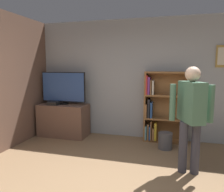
{
  "coord_description": "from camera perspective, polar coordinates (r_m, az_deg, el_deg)",
  "views": [
    {
      "loc": [
        0.79,
        -2.26,
        1.64
      ],
      "look_at": [
        -0.3,
        1.66,
        1.09
      ],
      "focal_mm": 35.0,
      "sensor_mm": 36.0,
      "label": 1
    }
  ],
  "objects": [
    {
      "name": "tv_ledge",
      "position": [
        5.34,
        -12.48,
        -6.15
      ],
      "size": [
        1.14,
        0.55,
        0.76
      ],
      "color": "brown",
      "rests_on": "ground_plane"
    },
    {
      "name": "wall_back",
      "position": [
        5.04,
        6.59,
        4.37
      ],
      "size": [
        6.64,
        0.09,
        2.7
      ],
      "color": "#9EA3A8",
      "rests_on": "ground_plane"
    },
    {
      "name": "waste_bin",
      "position": [
        4.58,
        13.72,
        -11.27
      ],
      "size": [
        0.28,
        0.28,
        0.33
      ],
      "color": "#4C4C51",
      "rests_on": "ground_plane"
    },
    {
      "name": "wall_side_brick",
      "position": [
        4.79,
        -25.57,
        3.48
      ],
      "size": [
        0.06,
        4.28,
        2.7
      ],
      "color": "brown",
      "rests_on": "ground_plane"
    },
    {
      "name": "television",
      "position": [
        5.24,
        -12.57,
        2.13
      ],
      "size": [
        1.09,
        0.22,
        0.76
      ],
      "color": "black",
      "rests_on": "tv_ledge"
    },
    {
      "name": "bookshelf",
      "position": [
        4.88,
        12.68,
        -3.25
      ],
      "size": [
        0.92,
        0.28,
        1.53
      ],
      "color": "brown",
      "rests_on": "ground_plane"
    },
    {
      "name": "game_console",
      "position": [
        5.25,
        -15.04,
        -1.84
      ],
      "size": [
        0.25,
        0.19,
        0.08
      ],
      "color": "black",
      "rests_on": "tv_ledge"
    },
    {
      "name": "person",
      "position": [
        3.49,
        19.93,
        -3.64
      ],
      "size": [
        0.63,
        0.53,
        1.64
      ],
      "rotation": [
        0.0,
        0.0,
        -1.16
      ],
      "color": "#383842",
      "rests_on": "ground_plane"
    }
  ]
}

